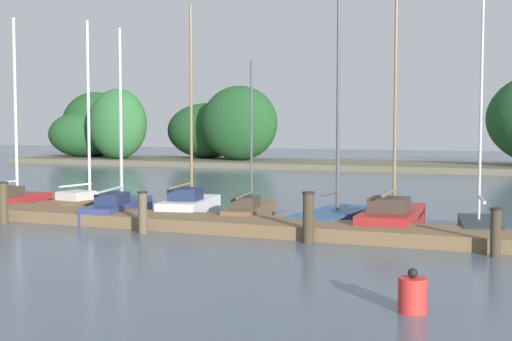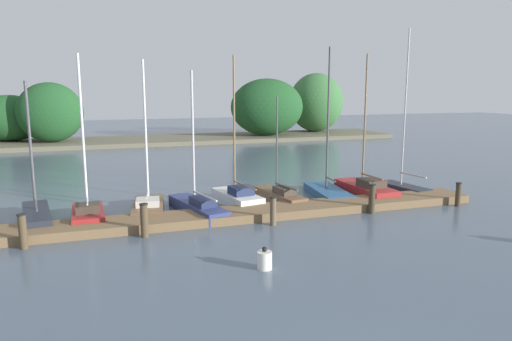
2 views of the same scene
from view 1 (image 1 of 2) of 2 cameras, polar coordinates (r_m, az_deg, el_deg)
dock_pier at (r=21.35m, az=-13.04°, el=-3.77°), size 24.96×1.80×0.35m
far_shore at (r=49.03m, az=6.50°, el=3.56°), size 53.47×8.74×7.13m
sailboat_3 at (r=25.27m, az=-19.51°, el=-2.22°), size 1.30×3.04×6.66m
sailboat_4 at (r=24.31m, az=-13.97°, el=-2.48°), size 1.70×3.62×6.53m
sailboat_5 at (r=22.47m, az=-11.33°, el=-2.87°), size 1.93×4.52×6.07m
sailboat_6 at (r=22.24m, az=-5.52°, el=-2.80°), size 1.76×3.68×6.80m
sailboat_7 at (r=21.36m, az=-0.50°, el=-3.29°), size 1.48×3.93×4.99m
sailboat_8 at (r=20.69m, az=6.70°, el=-3.56°), size 1.83×4.06×7.30m
sailboat_9 at (r=19.74m, az=11.36°, el=-3.72°), size 1.47×4.23×6.99m
sailboat_10 at (r=19.53m, az=18.14°, el=-4.02°), size 1.42×3.26×8.29m
mooring_piling_2 at (r=21.94m, az=-20.37°, el=-2.51°), size 0.31×0.31×1.25m
mooring_piling_3 at (r=18.87m, az=-9.46°, el=-3.47°), size 0.28×0.28×1.14m
mooring_piling_4 at (r=17.15m, az=4.40°, el=-3.91°), size 0.32×0.32×1.29m
mooring_piling_5 at (r=16.19m, az=19.41°, el=-4.89°), size 0.27×0.27×1.10m
channel_buoy_0 at (r=11.13m, az=12.95°, el=-10.07°), size 0.45×0.45×0.71m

